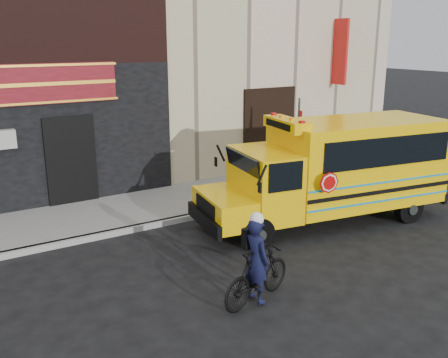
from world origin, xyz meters
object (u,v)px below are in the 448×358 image
sign_pole (298,141)px  bicycle (257,275)px  school_bus (336,167)px  cyclist (256,262)px

sign_pole → bicycle: sign_pole is taller
school_bus → cyclist: 5.14m
sign_pole → cyclist: size_ratio=1.83×
bicycle → cyclist: (-0.05, -0.03, 0.29)m
sign_pole → school_bus: bearing=-107.6°
cyclist → school_bus: bearing=-67.7°
cyclist → sign_pole: bearing=-53.2°
school_bus → sign_pole: size_ratio=2.34×
bicycle → cyclist: bearing=100.6°
sign_pole → bicycle: size_ratio=1.68×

